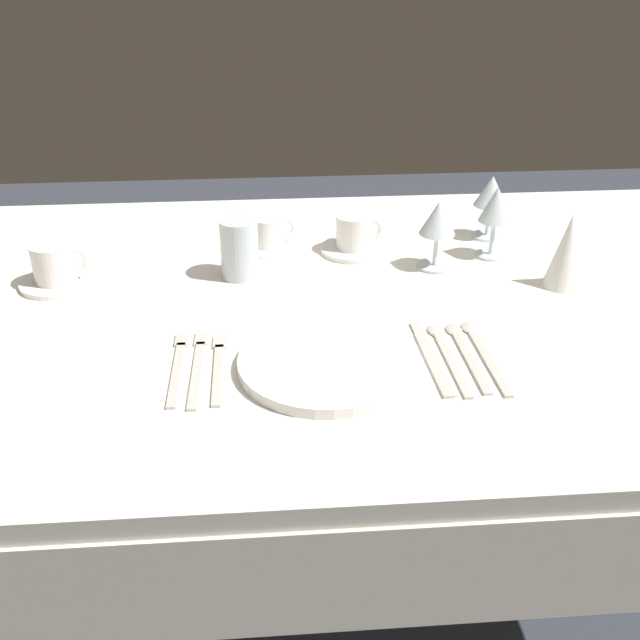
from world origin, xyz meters
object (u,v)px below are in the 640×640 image
(fork_outer, at_px, (218,365))
(spoon_tea, at_px, (481,348))
(drink_tumbler, at_px, (240,252))
(fork_salad, at_px, (178,365))
(wine_glass_right, at_px, (438,222))
(wine_glass_centre, at_px, (496,208))
(coffee_cup_right, at_px, (55,262))
(dinner_knife, at_px, (431,359))
(napkin_folded, at_px, (567,251))
(dinner_plate, at_px, (326,363))
(fork_inner, at_px, (198,365))
(wine_glass_left, at_px, (491,194))
(coffee_cup_left, at_px, (354,231))
(spoon_soup, at_px, (445,350))
(spoon_dessert, at_px, (464,348))
(coffee_cup_far, at_px, (268,230))

(fork_outer, height_order, spoon_tea, spoon_tea)
(fork_outer, height_order, drink_tumbler, drink_tumbler)
(fork_salad, xyz_separation_m, wine_glass_right, (0.48, 0.34, 0.09))
(fork_salad, distance_m, wine_glass_centre, 0.73)
(fork_salad, bearing_deg, wine_glass_right, 34.81)
(drink_tumbler, bearing_deg, coffee_cup_right, -178.05)
(dinner_knife, distance_m, napkin_folded, 0.40)
(wine_glass_right, distance_m, napkin_folded, 0.25)
(dinner_plate, height_order, fork_inner, dinner_plate)
(wine_glass_centre, bearing_deg, coffee_cup_right, -175.51)
(dinner_plate, xyz_separation_m, dinner_knife, (0.17, 0.01, -0.01))
(napkin_folded, bearing_deg, coffee_cup_right, 175.29)
(wine_glass_centre, xyz_separation_m, napkin_folded, (0.10, -0.15, -0.03))
(spoon_tea, relative_size, wine_glass_left, 1.65)
(dinner_knife, relative_size, wine_glass_left, 1.64)
(fork_inner, relative_size, coffee_cup_right, 2.12)
(fork_inner, distance_m, napkin_folded, 0.72)
(wine_glass_right, relative_size, napkin_folded, 0.95)
(fork_salad, bearing_deg, fork_outer, -5.65)
(coffee_cup_left, relative_size, wine_glass_centre, 0.64)
(fork_inner, bearing_deg, coffee_cup_right, 132.13)
(spoon_soup, distance_m, drink_tumbler, 0.46)
(fork_salad, bearing_deg, wine_glass_centre, 31.96)
(spoon_tea, distance_m, napkin_folded, 0.32)
(napkin_folded, bearing_deg, fork_salad, -161.73)
(coffee_cup_left, xyz_separation_m, napkin_folded, (0.38, -0.19, 0.03))
(spoon_tea, height_order, napkin_folded, napkin_folded)
(wine_glass_right, relative_size, drink_tumbler, 1.19)
(fork_inner, bearing_deg, spoon_tea, 2.10)
(fork_inner, relative_size, napkin_folded, 1.53)
(spoon_soup, xyz_separation_m, wine_glass_centre, (0.18, 0.37, 0.10))
(fork_inner, height_order, spoon_soup, spoon_soup)
(dinner_plate, distance_m, coffee_cup_right, 0.59)
(fork_salad, xyz_separation_m, spoon_dessert, (0.46, 0.02, 0.00))
(coffee_cup_far, distance_m, napkin_folded, 0.60)
(coffee_cup_far, bearing_deg, fork_salad, -108.00)
(fork_outer, xyz_separation_m, coffee_cup_far, (0.09, 0.47, 0.04))
(dinner_knife, bearing_deg, coffee_cup_far, 117.96)
(dinner_plate, xyz_separation_m, napkin_folded, (0.47, 0.26, 0.06))
(fork_inner, xyz_separation_m, spoon_dessert, (0.43, 0.02, -0.00))
(fork_salad, bearing_deg, dinner_plate, -5.65)
(fork_outer, xyz_separation_m, spoon_soup, (0.37, 0.02, 0.00))
(coffee_cup_far, bearing_deg, fork_inner, -104.33)
(dinner_knife, distance_m, spoon_dessert, 0.07)
(spoon_dessert, bearing_deg, wine_glass_centre, 68.03)
(dinner_plate, bearing_deg, wine_glass_centre, 46.94)
(coffee_cup_far, height_order, wine_glass_left, wine_glass_left)
(spoon_tea, height_order, wine_glass_right, wine_glass_right)
(spoon_dessert, relative_size, wine_glass_centre, 1.44)
(drink_tumbler, bearing_deg, coffee_cup_far, 67.87)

